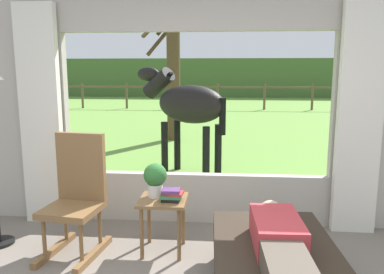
% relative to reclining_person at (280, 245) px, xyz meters
% --- Properties ---
extents(back_wall_with_window, '(5.20, 0.12, 2.55)m').
position_rel_reclining_person_xyz_m(back_wall_with_window, '(-0.71, 1.67, 0.73)').
color(back_wall_with_window, '#ADA599').
rests_on(back_wall_with_window, ground_plane).
extents(curtain_panel_left, '(0.44, 0.10, 2.40)m').
position_rel_reclining_person_xyz_m(curtain_panel_left, '(-2.40, 1.53, 0.68)').
color(curtain_panel_left, silver).
rests_on(curtain_panel_left, ground_plane).
extents(curtain_panel_right, '(0.44, 0.10, 2.40)m').
position_rel_reclining_person_xyz_m(curtain_panel_right, '(0.98, 1.53, 0.68)').
color(curtain_panel_right, silver).
rests_on(curtain_panel_right, ground_plane).
extents(outdoor_pasture_lawn, '(36.00, 21.68, 0.02)m').
position_rel_reclining_person_xyz_m(outdoor_pasture_lawn, '(-0.71, 12.57, -0.51)').
color(outdoor_pasture_lawn, olive).
rests_on(outdoor_pasture_lawn, ground_plane).
extents(distant_hill_ridge, '(36.00, 2.00, 2.40)m').
position_rel_reclining_person_xyz_m(distant_hill_ridge, '(-0.71, 22.41, 0.68)').
color(distant_hill_ridge, '#446130').
rests_on(distant_hill_ridge, ground_plane).
extents(reclining_person, '(0.36, 1.43, 0.22)m').
position_rel_reclining_person_xyz_m(reclining_person, '(0.00, 0.00, 0.00)').
color(reclining_person, '#B23338').
rests_on(reclining_person, recliner_sofa).
extents(rocking_chair, '(0.55, 0.74, 1.12)m').
position_rel_reclining_person_xyz_m(rocking_chair, '(-1.76, 0.83, 0.02)').
color(rocking_chair, brown).
rests_on(rocking_chair, ground_plane).
extents(side_table, '(0.44, 0.44, 0.52)m').
position_rel_reclining_person_xyz_m(side_table, '(-0.96, 0.88, -0.10)').
color(side_table, brown).
rests_on(side_table, ground_plane).
extents(potted_plant, '(0.22, 0.22, 0.32)m').
position_rel_reclining_person_xyz_m(potted_plant, '(-1.04, 0.94, 0.18)').
color(potted_plant, silver).
rests_on(potted_plant, side_table).
extents(book_stack, '(0.21, 0.16, 0.11)m').
position_rel_reclining_person_xyz_m(book_stack, '(-0.87, 0.83, 0.05)').
color(book_stack, black).
rests_on(book_stack, side_table).
extents(horse, '(1.70, 1.30, 1.73)m').
position_rel_reclining_person_xyz_m(horse, '(-1.00, 3.55, 0.63)').
color(horse, black).
rests_on(horse, outdoor_pasture_lawn).
extents(pasture_tree, '(1.12, 1.04, 3.46)m').
position_rel_reclining_person_xyz_m(pasture_tree, '(-1.65, 6.77, 1.10)').
color(pasture_tree, '#4C3823').
rests_on(pasture_tree, outdoor_pasture_lawn).
extents(pasture_fence_line, '(16.10, 0.10, 1.10)m').
position_rel_reclining_person_xyz_m(pasture_fence_line, '(-0.71, 14.18, 0.22)').
color(pasture_fence_line, brown).
rests_on(pasture_fence_line, outdoor_pasture_lawn).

